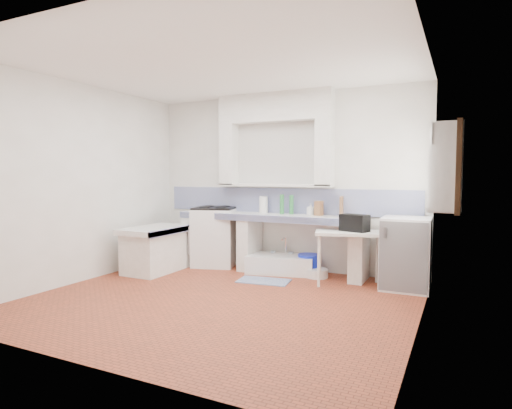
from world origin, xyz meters
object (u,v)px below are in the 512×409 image
at_px(stove, 215,237).
at_px(side_table, 348,258).
at_px(sink, 281,265).
at_px(fridge, 406,253).

height_order(stove, side_table, stove).
relative_size(stove, sink, 0.93).
xyz_separation_m(sink, side_table, (1.12, -0.27, 0.25)).
distance_m(stove, sink, 1.25).
distance_m(sink, side_table, 1.18).
bearing_deg(fridge, stove, 175.65).
distance_m(side_table, fridge, 0.75).
xyz_separation_m(sink, fridge, (1.86, -0.14, 0.35)).
relative_size(stove, fridge, 0.99).
bearing_deg(stove, sink, -17.49).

